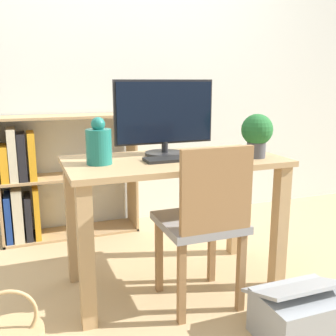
{
  "coord_description": "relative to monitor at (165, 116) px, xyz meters",
  "views": [
    {
      "loc": [
        -0.77,
        -1.94,
        1.15
      ],
      "look_at": [
        0.0,
        0.1,
        0.66
      ],
      "focal_mm": 42.0,
      "sensor_mm": 36.0,
      "label": 1
    }
  ],
  "objects": [
    {
      "name": "ground_plane",
      "position": [
        0.01,
        -0.12,
        -0.96
      ],
      "size": [
        10.0,
        10.0,
        0.0
      ],
      "primitive_type": "plane",
      "color": "tan"
    },
    {
      "name": "wall_back",
      "position": [
        0.01,
        1.03,
        0.34
      ],
      "size": [
        8.0,
        0.05,
        2.6
      ],
      "color": "silver",
      "rests_on": "ground_plane"
    },
    {
      "name": "desk",
      "position": [
        0.01,
        -0.12,
        -0.38
      ],
      "size": [
        1.17,
        0.6,
        0.74
      ],
      "color": "tan",
      "rests_on": "ground_plane"
    },
    {
      "name": "monitor",
      "position": [
        0.0,
        0.0,
        0.0
      ],
      "size": [
        0.58,
        0.22,
        0.42
      ],
      "color": "#232326",
      "rests_on": "desk"
    },
    {
      "name": "keyboard",
      "position": [
        -0.01,
        -0.17,
        -0.21
      ],
      "size": [
        0.31,
        0.12,
        0.02
      ],
      "color": "black",
      "rests_on": "desk"
    },
    {
      "name": "vase",
      "position": [
        -0.4,
        -0.12,
        -0.12
      ],
      "size": [
        0.13,
        0.13,
        0.24
      ],
      "color": "#1E7266",
      "rests_on": "desk"
    },
    {
      "name": "potted_plant",
      "position": [
        0.44,
        -0.25,
        -0.08
      ],
      "size": [
        0.17,
        0.17,
        0.24
      ],
      "color": "#4C4C51",
      "rests_on": "desk"
    },
    {
      "name": "chair",
      "position": [
        0.06,
        -0.4,
        -0.49
      ],
      "size": [
        0.4,
        0.4,
        0.86
      ],
      "rotation": [
        0.0,
        0.0,
        0.13
      ],
      "color": "gray",
      "rests_on": "ground_plane"
    },
    {
      "name": "bookshelf",
      "position": [
        -0.65,
        0.86,
        -0.53
      ],
      "size": [
        0.99,
        0.28,
        0.91
      ],
      "color": "tan",
      "rests_on": "ground_plane"
    },
    {
      "name": "storage_box",
      "position": [
        0.37,
        -0.79,
        -0.84
      ],
      "size": [
        0.39,
        0.34,
        0.28
      ],
      "color": "#999EA3",
      "rests_on": "ground_plane"
    }
  ]
}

